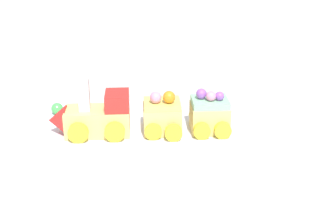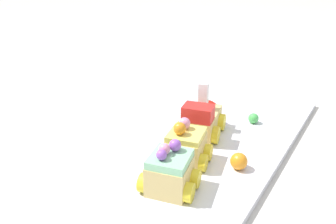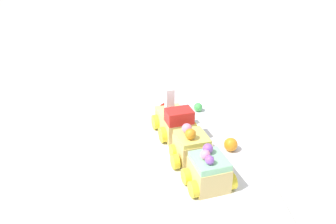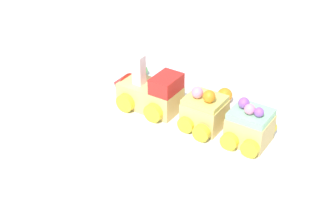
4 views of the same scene
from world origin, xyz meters
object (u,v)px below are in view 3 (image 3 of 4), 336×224
at_px(cake_car_lemon, 191,147).
at_px(gumball_orange, 231,144).
at_px(gumball_green, 198,107).
at_px(cake_train_locomotive, 173,120).
at_px(cake_car_mint, 209,172).

distance_m(cake_car_lemon, gumball_orange, 0.09).
relative_size(cake_car_lemon, gumball_orange, 3.28).
bearing_deg(gumball_orange, gumball_green, 12.16).
bearing_deg(cake_train_locomotive, gumball_orange, -141.69).
xyz_separation_m(cake_train_locomotive, cake_car_mint, (-0.19, -0.04, -0.00)).
relative_size(cake_train_locomotive, cake_car_mint, 1.57).
xyz_separation_m(cake_car_mint, gumball_orange, (0.10, -0.06, -0.01)).
relative_size(cake_train_locomotive, gumball_orange, 5.15).
bearing_deg(cake_car_mint, gumball_orange, -45.08).
height_order(cake_car_lemon, cake_car_mint, same).
relative_size(cake_car_mint, gumball_orange, 3.28).
height_order(cake_train_locomotive, gumball_green, cake_train_locomotive).
xyz_separation_m(cake_car_lemon, gumball_orange, (0.03, -0.08, -0.01)).
relative_size(gumball_green, gumball_orange, 0.78).
bearing_deg(gumball_orange, cake_car_mint, 148.33).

